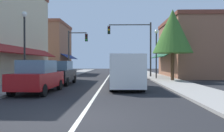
% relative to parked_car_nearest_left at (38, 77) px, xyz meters
% --- Properties ---
extents(ground_plane, '(80.00, 80.00, 0.00)m').
position_rel_parked_car_nearest_left_xyz_m(ground_plane, '(3.20, 12.38, -0.88)').
color(ground_plane, black).
extents(sidewalk_left, '(2.60, 56.00, 0.12)m').
position_rel_parked_car_nearest_left_xyz_m(sidewalk_left, '(-2.30, 12.38, -0.82)').
color(sidewalk_left, gray).
rests_on(sidewalk_left, ground).
extents(sidewalk_right, '(2.60, 56.00, 0.12)m').
position_rel_parked_car_nearest_left_xyz_m(sidewalk_right, '(8.70, 12.38, -0.82)').
color(sidewalk_right, gray).
rests_on(sidewalk_right, ground).
extents(lane_center_stripe, '(0.14, 52.00, 0.01)m').
position_rel_parked_car_nearest_left_xyz_m(lane_center_stripe, '(3.20, 12.38, -0.88)').
color(lane_center_stripe, silver).
rests_on(lane_center_stripe, ground).
extents(storefront_right_block, '(6.65, 10.20, 6.63)m').
position_rel_parked_car_nearest_left_xyz_m(storefront_right_block, '(12.67, 14.38, 2.44)').
color(storefront_right_block, '#8E5B42').
rests_on(storefront_right_block, ground).
extents(storefront_far_left, '(6.79, 8.20, 7.66)m').
position_rel_parked_car_nearest_left_xyz_m(storefront_far_left, '(-6.34, 22.38, 2.96)').
color(storefront_far_left, '#8E5B42').
rests_on(storefront_far_left, ground).
extents(parked_car_nearest_left, '(1.87, 4.14, 1.77)m').
position_rel_parked_car_nearest_left_xyz_m(parked_car_nearest_left, '(0.00, 0.00, 0.00)').
color(parked_car_nearest_left, maroon).
rests_on(parked_car_nearest_left, ground).
extents(parked_car_second_left, '(1.79, 4.10, 1.77)m').
position_rel_parked_car_nearest_left_xyz_m(parked_car_second_left, '(-0.03, 4.84, 0.00)').
color(parked_car_second_left, black).
rests_on(parked_car_second_left, ground).
extents(van_in_lane, '(2.07, 5.21, 2.12)m').
position_rel_parked_car_nearest_left_xyz_m(van_in_lane, '(4.81, 2.27, 0.27)').
color(van_in_lane, silver).
rests_on(van_in_lane, ground).
extents(traffic_signal_mast_arm, '(4.91, 0.50, 6.16)m').
position_rel_parked_car_nearest_left_xyz_m(traffic_signal_mast_arm, '(6.39, 13.33, 3.30)').
color(traffic_signal_mast_arm, '#333333').
rests_on(traffic_signal_mast_arm, ground).
extents(traffic_signal_left_corner, '(2.40, 0.50, 5.51)m').
position_rel_parked_car_nearest_left_xyz_m(traffic_signal_left_corner, '(-0.84, 14.99, 2.70)').
color(traffic_signal_left_corner, '#333333').
rests_on(traffic_signal_left_corner, ground).
extents(street_lamp_left_near, '(0.36, 0.36, 4.98)m').
position_rel_parked_car_nearest_left_xyz_m(street_lamp_left_near, '(-1.78, 2.57, 2.46)').
color(street_lamp_left_near, black).
rests_on(street_lamp_left_near, ground).
extents(street_lamp_right_mid, '(0.36, 0.36, 4.86)m').
position_rel_parked_car_nearest_left_xyz_m(street_lamp_right_mid, '(8.08, 10.10, 2.39)').
color(street_lamp_right_mid, black).
rests_on(street_lamp_right_mid, ground).
extents(tree_right_near, '(3.47, 3.47, 6.30)m').
position_rel_parked_car_nearest_left_xyz_m(tree_right_near, '(9.10, 7.80, 3.50)').
color(tree_right_near, '#4C331E').
rests_on(tree_right_near, ground).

